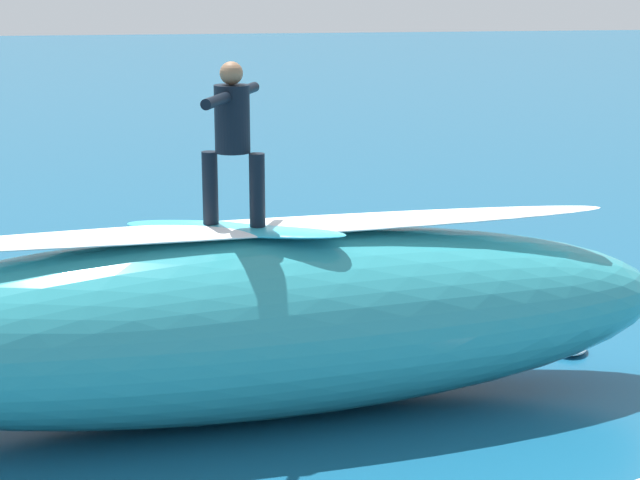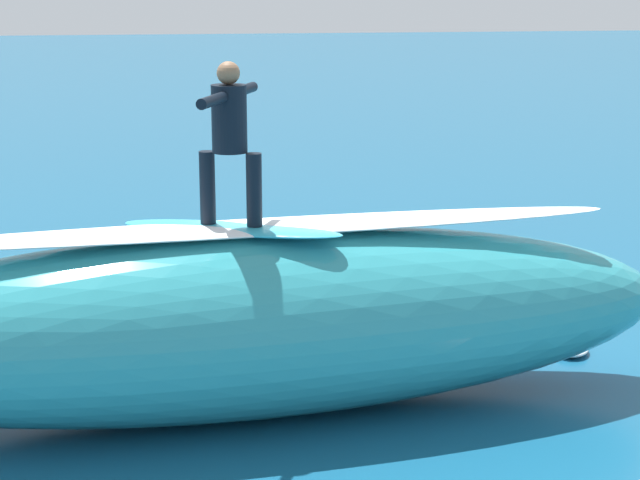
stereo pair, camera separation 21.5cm
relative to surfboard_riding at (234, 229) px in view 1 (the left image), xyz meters
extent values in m
plane|color=#145175|center=(-0.92, -2.19, -1.90)|extent=(120.00, 120.00, 0.00)
ellipsoid|color=teal|center=(-0.15, -0.02, -0.97)|extent=(8.99, 3.00, 1.86)
ellipsoid|color=white|center=(-0.15, -0.02, 0.00)|extent=(7.53, 1.52, 0.08)
ellipsoid|color=#33B2D1|center=(0.00, 0.00, 0.00)|extent=(2.23, 1.31, 0.08)
cylinder|color=black|center=(0.22, -0.09, 0.39)|extent=(0.15, 0.15, 0.70)
cylinder|color=black|center=(-0.22, 0.09, 0.39)|extent=(0.15, 0.15, 0.70)
cylinder|color=black|center=(0.00, 0.00, 1.06)|extent=(0.44, 0.44, 0.64)
sphere|color=#936B4C|center=(0.00, 0.00, 1.49)|extent=(0.22, 0.22, 0.22)
cylinder|color=black|center=(0.17, 0.42, 1.29)|extent=(0.31, 0.57, 0.10)
cylinder|color=black|center=(-0.17, -0.42, 1.29)|extent=(0.31, 0.57, 0.10)
ellipsoid|color=#EAE5C6|center=(-2.11, -2.90, -1.85)|extent=(0.69, 2.40, 0.09)
cylinder|color=black|center=(-2.11, -2.90, -1.66)|extent=(0.34, 0.83, 0.29)
sphere|color=tan|center=(-2.15, -3.39, -1.61)|extent=(0.20, 0.20, 0.20)
cylinder|color=black|center=(-2.15, -2.15, -1.74)|extent=(0.17, 0.68, 0.13)
cylinder|color=black|center=(-1.98, -2.17, -1.74)|extent=(0.17, 0.68, 0.13)
ellipsoid|color=white|center=(-3.94, -1.28, -1.84)|extent=(0.58, 0.73, 0.12)
camera|label=1|loc=(0.76, 10.33, 2.47)|focal=62.12mm
camera|label=2|loc=(0.55, 10.36, 2.47)|focal=62.12mm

